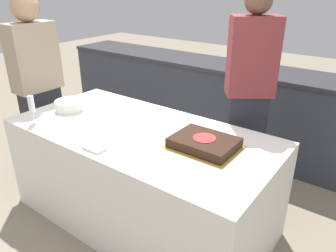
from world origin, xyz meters
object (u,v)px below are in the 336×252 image
(plate_stack, at_px, (70,105))
(wine_glass, at_px, (31,105))
(cake, at_px, (204,143))
(person_seated_left, at_px, (38,87))
(person_cutting_cake, at_px, (248,101))

(plate_stack, relative_size, wine_glass, 1.11)
(cake, height_order, person_seated_left, person_seated_left)
(plate_stack, distance_m, person_cutting_cake, 1.42)
(plate_stack, distance_m, person_seated_left, 0.48)
(person_cutting_cake, bearing_deg, plate_stack, -4.39)
(cake, height_order, plate_stack, plate_stack)
(wine_glass, xyz_separation_m, person_cutting_cake, (1.21, 1.05, -0.02))
(wine_glass, height_order, person_seated_left, person_seated_left)
(plate_stack, bearing_deg, person_seated_left, 175.14)
(wine_glass, height_order, person_cutting_cake, person_cutting_cake)
(person_cutting_cake, bearing_deg, wine_glass, 5.35)
(plate_stack, height_order, wine_glass, wine_glass)
(cake, distance_m, person_cutting_cake, 0.65)
(wine_glass, relative_size, person_seated_left, 0.13)
(person_seated_left, bearing_deg, wine_glass, -127.72)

